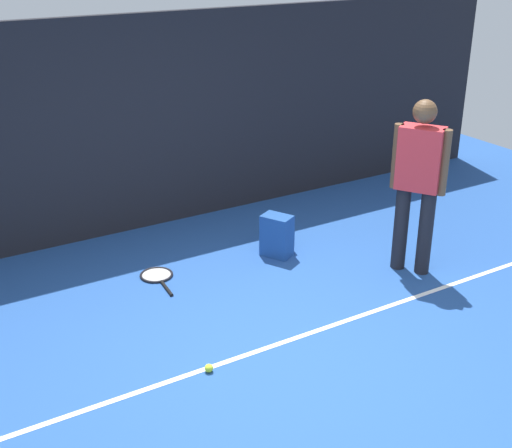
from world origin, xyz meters
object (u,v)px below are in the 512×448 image
object	(u,v)px
tennis_racket	(157,276)
backpack	(278,236)
tennis_player	(418,177)
tennis_ball_near_player	(209,368)

from	to	relation	value
tennis_racket	backpack	xyz separation A→B (m)	(1.27, -0.18, 0.20)
tennis_player	tennis_racket	distance (m)	2.65
backpack	tennis_ball_near_player	size ratio (longest dim) A/B	6.67
tennis_racket	tennis_player	bearing A→B (deg)	-112.10
backpack	tennis_ball_near_player	xyz separation A→B (m)	(-1.54, -1.44, -0.18)
backpack	tennis_ball_near_player	bearing A→B (deg)	105.51
tennis_racket	tennis_ball_near_player	world-z (taller)	tennis_ball_near_player
tennis_racket	backpack	distance (m)	1.29
tennis_racket	tennis_ball_near_player	xyz separation A→B (m)	(-0.27, -1.62, 0.02)
tennis_racket	tennis_ball_near_player	bearing A→B (deg)	175.34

